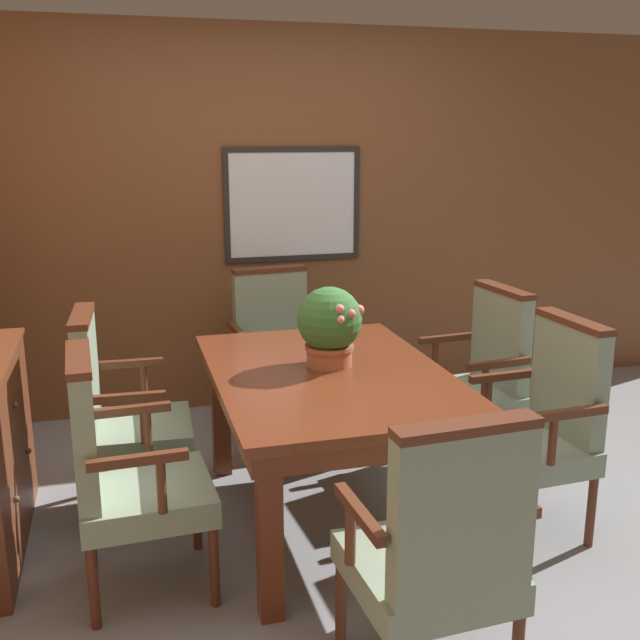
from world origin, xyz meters
name	(u,v)px	position (x,y,z in m)	size (l,w,h in m)	color
ground_plane	(351,533)	(0.00, 0.00, 0.00)	(14.00, 14.00, 0.00)	gray
wall_back	(267,221)	(0.00, 1.85, 1.23)	(7.20, 0.08, 2.45)	brown
dining_table	(329,392)	(-0.07, 0.14, 0.65)	(1.03, 1.50, 0.75)	maroon
chair_right_near	(541,423)	(0.83, -0.18, 0.52)	(0.54, 0.56, 1.00)	#562B19
chair_left_far	(118,410)	(-1.00, 0.50, 0.52)	(0.53, 0.56, 1.00)	#562B19
chair_head_near	(440,549)	(-0.04, -1.02, 0.52)	(0.56, 0.54, 1.00)	#562B19
chair_left_near	(123,470)	(-0.99, -0.17, 0.52)	(0.53, 0.56, 1.00)	#562B19
chair_right_far	(478,375)	(0.87, 0.51, 0.52)	(0.55, 0.57, 1.00)	#562B19
chair_head_far	(277,349)	(-0.06, 1.30, 0.52)	(0.58, 0.55, 1.00)	#562B19
potted_plant	(330,325)	(-0.04, 0.23, 0.94)	(0.30, 0.31, 0.37)	#B2603D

